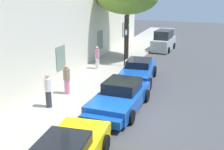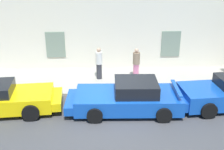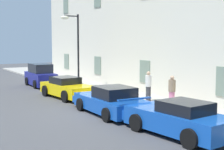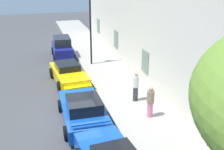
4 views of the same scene
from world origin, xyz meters
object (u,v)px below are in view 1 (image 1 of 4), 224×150
(sportscar_white_middle, at_px, (138,73))
(hatchback_parked, at_px, (164,41))
(pedestrian_admiring, at_px, (67,79))
(sportscar_yellow_flank, at_px, (119,98))
(pedestrian_bystander, at_px, (97,57))
(traffic_light, at_px, (126,32))
(pedestrian_strolling, at_px, (48,90))

(sportscar_white_middle, bearing_deg, hatchback_parked, 0.94)
(sportscar_white_middle, bearing_deg, pedestrian_admiring, 140.51)
(sportscar_yellow_flank, distance_m, pedestrian_bystander, 7.27)
(traffic_light, bearing_deg, pedestrian_admiring, 169.08)
(hatchback_parked, relative_size, pedestrian_strolling, 2.26)
(traffic_light, bearing_deg, pedestrian_bystander, 130.59)
(traffic_light, height_order, pedestrian_strolling, traffic_light)
(sportscar_yellow_flank, xyz_separation_m, hatchback_parked, (14.91, 0.43, 0.25))
(pedestrian_strolling, bearing_deg, hatchback_parked, -10.14)
(sportscar_yellow_flank, relative_size, pedestrian_admiring, 2.98)
(hatchback_parked, bearing_deg, sportscar_yellow_flank, -178.34)
(sportscar_white_middle, xyz_separation_m, hatchback_parked, (10.31, 0.17, 0.24))
(sportscar_white_middle, relative_size, traffic_light, 1.33)
(pedestrian_admiring, distance_m, pedestrian_strolling, 2.01)
(pedestrian_admiring, bearing_deg, hatchback_parked, -11.74)
(sportscar_yellow_flank, xyz_separation_m, pedestrian_strolling, (-1.16, 3.31, 0.42))
(traffic_light, bearing_deg, sportscar_yellow_flank, -165.18)
(sportscar_yellow_flank, height_order, pedestrian_admiring, pedestrian_admiring)
(sportscar_white_middle, bearing_deg, sportscar_yellow_flank, -176.73)
(pedestrian_strolling, height_order, pedestrian_bystander, pedestrian_strolling)
(pedestrian_bystander, bearing_deg, sportscar_white_middle, -115.13)
(traffic_light, distance_m, pedestrian_bystander, 2.81)
(pedestrian_admiring, distance_m, pedestrian_bystander, 5.39)
(traffic_light, xyz_separation_m, pedestrian_bystander, (-1.46, 1.71, -1.70))
(traffic_light, height_order, pedestrian_admiring, traffic_light)
(pedestrian_admiring, bearing_deg, sportscar_yellow_flank, -104.13)
(sportscar_yellow_flank, relative_size, pedestrian_bystander, 2.98)
(pedestrian_admiring, bearing_deg, pedestrian_strolling, -178.64)
(hatchback_parked, bearing_deg, pedestrian_admiring, 168.26)
(sportscar_yellow_flank, relative_size, traffic_light, 1.33)
(pedestrian_strolling, bearing_deg, pedestrian_admiring, 1.36)
(sportscar_white_middle, relative_size, pedestrian_bystander, 2.98)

